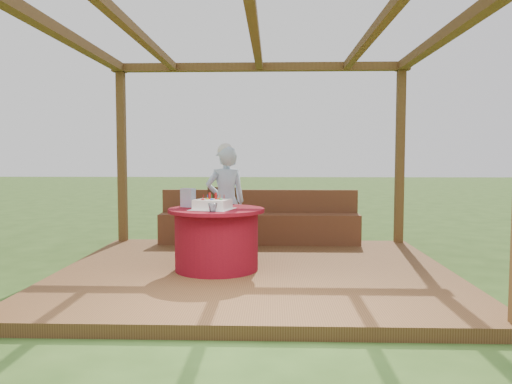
# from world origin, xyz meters

# --- Properties ---
(ground) EXTENTS (60.00, 60.00, 0.00)m
(ground) POSITION_xyz_m (0.00, 0.00, 0.00)
(ground) COLOR #294717
(ground) RESTS_ON ground
(deck) EXTENTS (4.50, 4.00, 0.12)m
(deck) POSITION_xyz_m (0.00, 0.00, 0.06)
(deck) COLOR brown
(deck) RESTS_ON ground
(pergola) EXTENTS (4.50, 4.00, 2.72)m
(pergola) POSITION_xyz_m (0.00, 0.00, 2.41)
(pergola) COLOR brown
(pergola) RESTS_ON deck
(bench) EXTENTS (3.00, 0.42, 0.80)m
(bench) POSITION_xyz_m (0.00, 1.72, 0.38)
(bench) COLOR brown
(bench) RESTS_ON deck
(table) EXTENTS (1.11, 1.11, 0.71)m
(table) POSITION_xyz_m (-0.45, -0.08, 0.48)
(table) COLOR maroon
(table) RESTS_ON deck
(chair) EXTENTS (0.53, 0.53, 0.89)m
(chair) POSITION_xyz_m (-0.52, 0.99, 0.61)
(chair) COLOR #392312
(chair) RESTS_ON deck
(elderly_woman) EXTENTS (0.61, 0.51, 1.48)m
(elderly_woman) POSITION_xyz_m (-0.41, 0.71, 0.86)
(elderly_woman) COLOR #98B9E1
(elderly_woman) RESTS_ON deck
(birthday_cake) EXTENTS (0.53, 0.53, 0.19)m
(birthday_cake) POSITION_xyz_m (-0.48, -0.18, 0.89)
(birthday_cake) COLOR white
(birthday_cake) RESTS_ON table
(gift_bag) EXTENTS (0.18, 0.15, 0.22)m
(gift_bag) POSITION_xyz_m (-0.80, 0.08, 0.94)
(gift_bag) COLOR pink
(gift_bag) RESTS_ON table
(drinking_glass) EXTENTS (0.12, 0.12, 0.10)m
(drinking_glass) POSITION_xyz_m (-0.44, -0.45, 0.88)
(drinking_glass) COLOR white
(drinking_glass) RESTS_ON table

